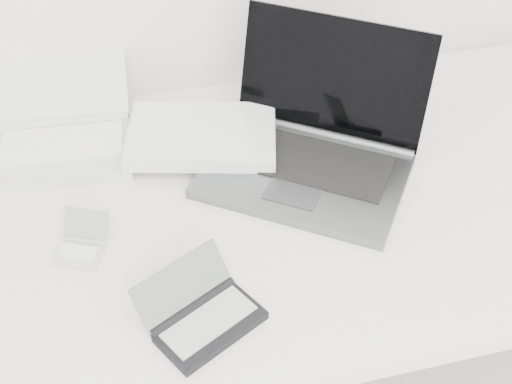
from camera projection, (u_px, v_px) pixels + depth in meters
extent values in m
cube|color=white|center=(266.00, 205.00, 1.34)|extent=(1.60, 0.80, 0.03)
cylinder|color=silver|center=(494.00, 173.00, 1.98)|extent=(0.04, 0.04, 0.70)
cube|color=slate|center=(304.00, 177.00, 1.37)|extent=(0.46, 0.43, 0.02)
cube|color=black|center=(310.00, 161.00, 1.38)|extent=(0.33, 0.30, 0.00)
cube|color=black|center=(333.00, 77.00, 1.40)|extent=(0.35, 0.28, 0.23)
cylinder|color=slate|center=(324.00, 134.00, 1.45)|extent=(0.31, 0.23, 0.02)
cube|color=#3B3F41|center=(293.00, 194.00, 1.31)|extent=(0.12, 0.11, 0.00)
cube|color=silver|center=(202.00, 136.00, 1.42)|extent=(0.33, 0.26, 0.03)
cube|color=white|center=(201.00, 129.00, 1.41)|extent=(0.33, 0.26, 0.00)
cube|color=silver|center=(63.00, 153.00, 1.42)|extent=(0.29, 0.21, 0.02)
cube|color=white|center=(62.00, 143.00, 1.43)|extent=(0.25, 0.13, 0.00)
cube|color=silver|center=(62.00, 86.00, 1.51)|extent=(0.29, 0.18, 0.08)
cylinder|color=silver|center=(64.00, 122.00, 1.48)|extent=(0.27, 0.05, 0.02)
cube|color=silver|center=(79.00, 255.00, 1.22)|extent=(0.10, 0.09, 0.01)
cube|color=silver|center=(79.00, 252.00, 1.22)|extent=(0.07, 0.06, 0.00)
cube|color=#909D91|center=(86.00, 224.00, 1.23)|extent=(0.08, 0.06, 0.05)
cylinder|color=silver|center=(85.00, 241.00, 1.24)|extent=(0.07, 0.04, 0.01)
cube|color=black|center=(211.00, 327.00, 1.10)|extent=(0.19, 0.15, 0.02)
cube|color=#959595|center=(209.00, 322.00, 1.10)|extent=(0.16, 0.12, 0.00)
cube|color=#616957|center=(182.00, 285.00, 1.12)|extent=(0.17, 0.12, 0.07)
cylinder|color=black|center=(193.00, 307.00, 1.12)|extent=(0.15, 0.09, 0.02)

